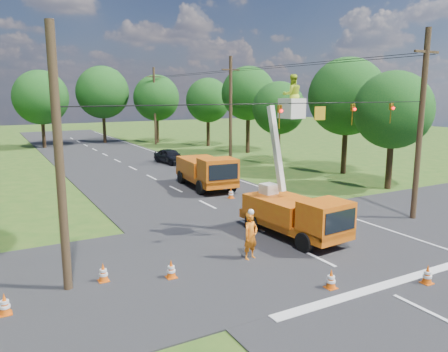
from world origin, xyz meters
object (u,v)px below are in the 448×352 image
bucket_truck (295,204)px  tree_far_b (103,92)px  tree_far_a (41,98)px  traffic_cone_3 (231,193)px  pole_right_far (155,106)px  distant_car (170,156)px  tree_right_e (208,100)px  traffic_cone_4 (171,269)px  traffic_cone_6 (5,304)px  traffic_cone_0 (331,279)px  ground_worker (251,236)px  pole_right_mid (231,111)px  pole_left (59,162)px  tree_far_c (156,98)px  pole_right_near (421,125)px  second_truck (207,171)px  tree_right_c (279,108)px  traffic_cone_7 (211,174)px  tree_right_a (393,110)px  traffic_cone_2 (256,203)px  tree_right_b (347,97)px  traffic_cone_1 (427,275)px  tree_right_d (248,93)px  traffic_cone_5 (103,273)px

bucket_truck → tree_far_b: 44.75m
tree_far_a → traffic_cone_3: bearing=-78.3°
traffic_cone_3 → pole_right_far: 32.23m
bucket_truck → distant_car: (3.23, 23.45, -0.93)m
tree_right_e → traffic_cone_4: bearing=-118.9°
traffic_cone_6 → traffic_cone_0: bearing=-19.1°
ground_worker → pole_right_mid: (10.93, 20.70, 4.11)m
pole_left → tree_far_c: bearing=65.7°
tree_far_a → tree_far_c: tree_far_a is taller
tree_far_c → traffic_cone_4: bearing=-109.9°
pole_right_near → second_truck: bearing=117.3°
distant_car → pole_right_near: (4.41, -24.05, 4.39)m
tree_right_e → tree_right_c: bearing=-92.1°
traffic_cone_6 → traffic_cone_7: (15.53, 16.22, 0.00)m
tree_right_a → tree_far_c: size_ratio=0.90×
traffic_cone_2 → pole_right_near: 9.87m
distant_car → traffic_cone_2: distant_car is taller
second_truck → traffic_cone_7: size_ratio=9.44×
traffic_cone_0 → tree_far_c: size_ratio=0.08×
traffic_cone_7 → tree_right_b: (10.98, -3.28, 6.08)m
traffic_cone_2 → tree_right_c: bearing=49.9°
traffic_cone_1 → pole_right_far: bearing=81.7°
tree_far_b → tree_right_c: bearing=-68.6°
traffic_cone_3 → traffic_cone_4: same height
traffic_cone_1 → tree_right_d: bearing=68.4°
traffic_cone_5 → tree_far_b: (11.27, 44.99, 6.45)m
traffic_cone_1 → tree_right_a: (11.68, 11.79, 5.20)m
second_truck → tree_right_b: bearing=3.9°
tree_right_e → tree_right_d: bearing=-82.9°
pole_right_far → traffic_cone_4: bearing=-109.5°
pole_right_far → tree_right_b: 28.78m
ground_worker → pole_left: bearing=159.3°
tree_right_c → tree_far_b: 27.97m
tree_far_c → distant_car: bearing=-106.8°
bucket_truck → tree_right_b: tree_right_b is taller
traffic_cone_1 → second_truck: bearing=89.0°
traffic_cone_0 → tree_far_b: 50.04m
pole_right_far → tree_far_b: bearing=137.7°
pole_right_far → bucket_truck: bearing=-101.0°
distant_car → traffic_cone_4: size_ratio=5.95×
pole_right_near → tree_right_c: bearing=76.1°
bucket_truck → traffic_cone_7: bucket_truck is taller
pole_left → tree_right_b: 27.35m
tree_right_e → traffic_cone_2: bearing=-111.9°
traffic_cone_0 → traffic_cone_3: same height
second_truck → traffic_cone_6: bearing=-130.5°
pole_left → distant_car: bearing=60.5°
pole_left → tree_right_b: tree_right_b is taller
tree_right_a → tree_right_d: bearing=86.5°
tree_right_c → traffic_cone_6: bearing=-141.1°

